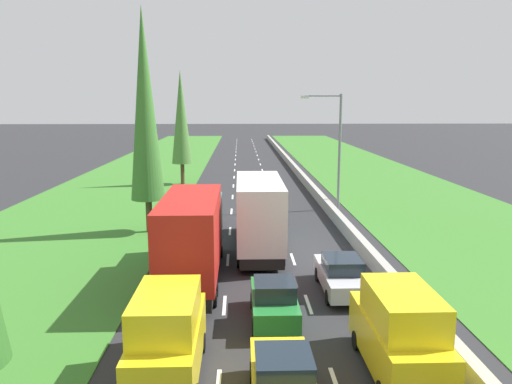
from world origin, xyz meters
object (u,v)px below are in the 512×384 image
object	(u,v)px
street_light_mast	(335,143)
yellow_hatchback_centre_lane	(283,380)
red_box_truck_left_lane	(193,236)
poplar_tree_second	(145,105)
green_hatchback_centre_lane	(274,301)
yellow_van_left_lane	(168,335)
maroon_sedan_left_lane	(201,215)
poplar_tree_third	(181,118)
silver_sedan_right_lane	(341,275)
white_box_truck_centre_lane	(259,212)
yellow_van_right_lane_second	(399,332)

from	to	relation	value
street_light_mast	yellow_hatchback_centre_lane	bearing A→B (deg)	-103.80
red_box_truck_left_lane	poplar_tree_second	bearing A→B (deg)	112.37
green_hatchback_centre_lane	street_light_mast	xyz separation A→B (m)	(6.14, 20.13, 4.40)
yellow_hatchback_centre_lane	yellow_van_left_lane	xyz separation A→B (m)	(-3.32, 1.59, 0.56)
maroon_sedan_left_lane	poplar_tree_third	bearing A→B (deg)	100.48
green_hatchback_centre_lane	silver_sedan_right_lane	distance (m)	4.28
white_box_truck_centre_lane	silver_sedan_right_lane	bearing A→B (deg)	-62.58
poplar_tree_second	maroon_sedan_left_lane	bearing A→B (deg)	24.17
red_box_truck_left_lane	maroon_sedan_left_lane	xyz separation A→B (m)	(-0.44, 10.45, -1.37)
green_hatchback_centre_lane	poplar_tree_third	size ratio (longest dim) A/B	0.34
yellow_hatchback_centre_lane	white_box_truck_centre_lane	size ratio (longest dim) A/B	0.41
yellow_hatchback_centre_lane	red_box_truck_left_lane	size ratio (longest dim) A/B	0.41
poplar_tree_second	yellow_hatchback_centre_lane	bearing A→B (deg)	-69.65
poplar_tree_third	maroon_sedan_left_lane	bearing A→B (deg)	-79.52
white_box_truck_centre_lane	silver_sedan_right_lane	xyz separation A→B (m)	(3.40, -6.56, -1.37)
silver_sedan_right_lane	poplar_tree_second	world-z (taller)	poplar_tree_second
yellow_van_right_lane_second	red_box_truck_left_lane	world-z (taller)	red_box_truck_left_lane
yellow_van_right_lane_second	poplar_tree_second	size ratio (longest dim) A/B	0.35
silver_sedan_right_lane	poplar_tree_third	bearing A→B (deg)	109.13
maroon_sedan_left_lane	poplar_tree_second	xyz separation A→B (m)	(-3.25, -1.46, 7.33)
maroon_sedan_left_lane	poplar_tree_second	world-z (taller)	poplar_tree_second
poplar_tree_second	street_light_mast	bearing A→B (deg)	26.34
silver_sedan_right_lane	street_light_mast	world-z (taller)	street_light_mast
yellow_hatchback_centre_lane	yellow_van_left_lane	world-z (taller)	yellow_van_left_lane
maroon_sedan_left_lane	poplar_tree_second	bearing A→B (deg)	-155.83
yellow_van_left_lane	red_box_truck_left_lane	xyz separation A→B (m)	(-0.02, 8.40, 0.78)
white_box_truck_centre_lane	poplar_tree_third	size ratio (longest dim) A/B	0.81
red_box_truck_left_lane	poplar_tree_third	xyz separation A→B (m)	(-3.75, 28.32, 4.68)
yellow_hatchback_centre_lane	red_box_truck_left_lane	world-z (taller)	red_box_truck_left_lane
yellow_hatchback_centre_lane	yellow_van_right_lane_second	bearing A→B (deg)	23.15
yellow_van_right_lane_second	red_box_truck_left_lane	bearing A→B (deg)	129.82
poplar_tree_third	street_light_mast	world-z (taller)	poplar_tree_third
green_hatchback_centre_lane	poplar_tree_third	bearing A→B (deg)	102.40
silver_sedan_right_lane	poplar_tree_third	world-z (taller)	poplar_tree_third
yellow_van_left_lane	poplar_tree_second	xyz separation A→B (m)	(-3.72, 17.39, 6.74)
green_hatchback_centre_lane	red_box_truck_left_lane	distance (m)	5.88
yellow_van_left_lane	poplar_tree_second	world-z (taller)	poplar_tree_second
yellow_van_right_lane_second	street_light_mast	xyz separation A→B (m)	(2.60, 24.00, 3.83)
yellow_hatchback_centre_lane	poplar_tree_second	bearing A→B (deg)	110.35
street_light_mast	poplar_tree_second	bearing A→B (deg)	-153.66
yellow_hatchback_centre_lane	maroon_sedan_left_lane	xyz separation A→B (m)	(-3.78, 20.44, -0.02)
poplar_tree_third	red_box_truck_left_lane	bearing A→B (deg)	-82.45
green_hatchback_centre_lane	yellow_van_left_lane	size ratio (longest dim) A/B	0.80
yellow_van_right_lane_second	poplar_tree_third	size ratio (longest dim) A/B	0.42
street_light_mast	white_box_truck_centre_lane	bearing A→B (deg)	-120.73
yellow_van_right_lane_second	silver_sedan_right_lane	xyz separation A→B (m)	(-0.36, 6.73, -0.59)
white_box_truck_centre_lane	poplar_tree_second	xyz separation A→B (m)	(-6.95, 4.11, 5.96)
yellow_van_right_lane_second	maroon_sedan_left_lane	bearing A→B (deg)	111.58
maroon_sedan_left_lane	poplar_tree_second	distance (m)	8.15
yellow_van_right_lane_second	silver_sedan_right_lane	world-z (taller)	yellow_van_right_lane_second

